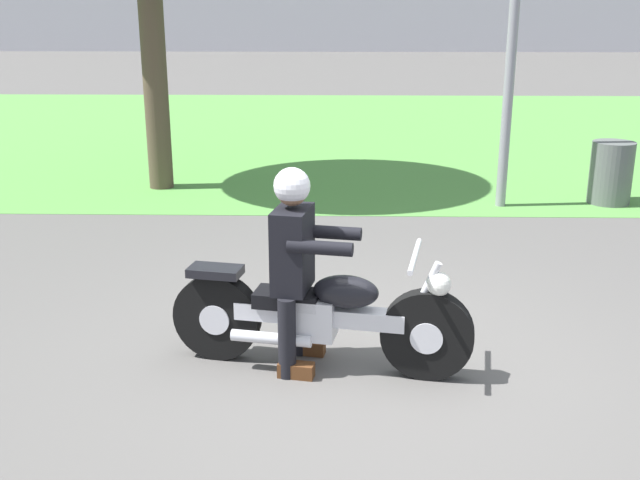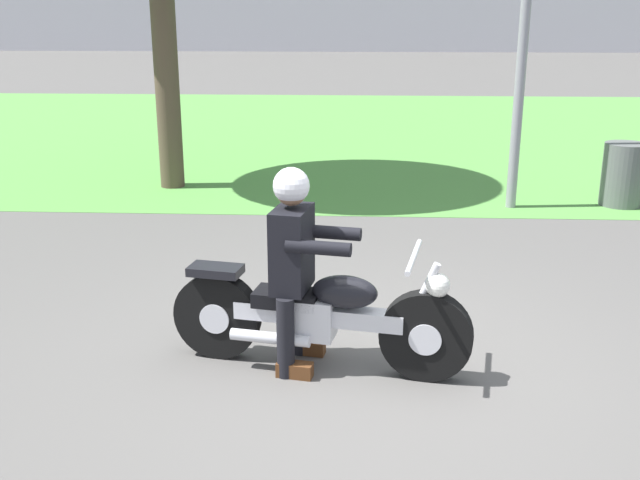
{
  "view_description": "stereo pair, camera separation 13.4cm",
  "coord_description": "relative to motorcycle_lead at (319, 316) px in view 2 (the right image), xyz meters",
  "views": [
    {
      "loc": [
        -0.21,
        -4.66,
        2.4
      ],
      "look_at": [
        -0.33,
        0.26,
        0.85
      ],
      "focal_mm": 42.6,
      "sensor_mm": 36.0,
      "label": 1
    },
    {
      "loc": [
        -0.08,
        -4.65,
        2.4
      ],
      "look_at": [
        -0.33,
        0.26,
        0.85
      ],
      "focal_mm": 42.6,
      "sensor_mm": 36.0,
      "label": 2
    }
  ],
  "objects": [
    {
      "name": "rider_lead",
      "position": [
        -0.16,
        0.03,
        0.43
      ],
      "size": [
        0.61,
        0.53,
        1.39
      ],
      "rotation": [
        0.0,
        0.0,
        -0.18
      ],
      "color": "black",
      "rests_on": "ground"
    },
    {
      "name": "grass_verge",
      "position": [
        0.33,
        9.84,
        -0.38
      ],
      "size": [
        60.0,
        12.0,
        0.01
      ],
      "primitive_type": "cube",
      "color": "#549342",
      "rests_on": "ground"
    },
    {
      "name": "motorcycle_lead",
      "position": [
        0.0,
        0.0,
        0.0
      ],
      "size": [
        2.05,
        0.71,
        0.86
      ],
      "rotation": [
        0.0,
        0.0,
        -0.18
      ],
      "color": "black",
      "rests_on": "ground"
    },
    {
      "name": "ground",
      "position": [
        0.33,
        -0.05,
        -0.38
      ],
      "size": [
        120.0,
        120.0,
        0.0
      ],
      "primitive_type": "plane",
      "color": "#565451"
    },
    {
      "name": "trash_can",
      "position": [
        3.48,
        4.53,
        0.0
      ],
      "size": [
        0.51,
        0.51,
        0.77
      ],
      "primitive_type": "cylinder",
      "color": "#595E5B",
      "rests_on": "ground"
    }
  ]
}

